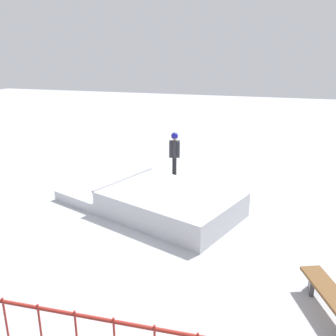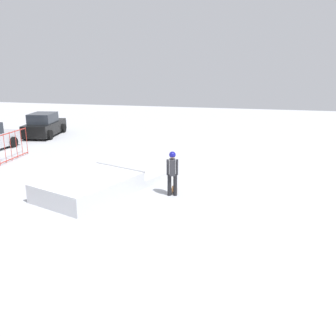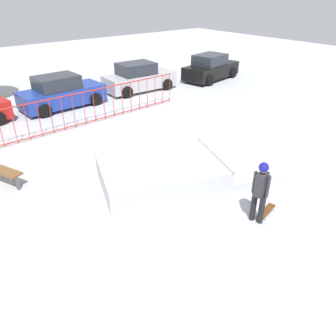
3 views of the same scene
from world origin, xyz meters
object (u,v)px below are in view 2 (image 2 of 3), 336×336
skate_ramp (98,185)px  skateboard (174,189)px  parked_car_black (44,126)px  skater (172,170)px

skate_ramp → skateboard: (0.82, -2.90, -0.24)m
skateboard → parked_car_black: size_ratio=0.19×
skateboard → parked_car_black: 14.64m
skater → skateboard: size_ratio=2.09×
skate_ramp → parked_car_black: size_ratio=1.37×
skater → skateboard: 1.05m
skate_ramp → skater: size_ratio=3.46×
skate_ramp → parked_car_black: bearing=60.2°
skate_ramp → skater: (0.33, -2.92, 0.69)m
skater → skateboard: skater is taller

